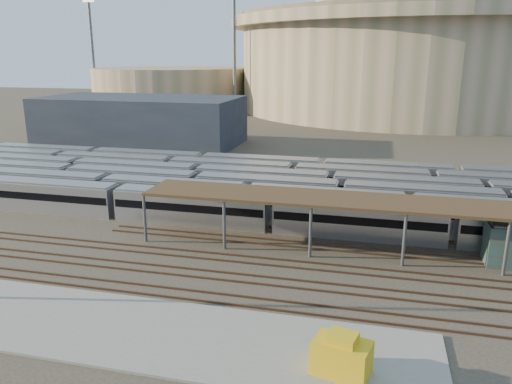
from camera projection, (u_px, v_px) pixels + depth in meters
The scene contains 12 objects.
ground at pixel (215, 253), 48.89m from camera, with size 420.00×420.00×0.00m, color #383026.
apron at pixel (84, 323), 36.00m from camera, with size 50.00×9.00×0.20m, color gray.
subway_trains at pixel (255, 188), 65.85m from camera, with size 128.64×23.90×3.60m.
inspection_shed at pixel (453, 209), 46.20m from camera, with size 60.30×6.00×5.30m.
empty_tracks at pixel (197, 273), 44.19m from camera, with size 170.00×9.62×0.18m.
stadium at pixel (414, 61), 169.62m from camera, with size 124.00×124.00×32.50m.
secondary_arena at pixel (172, 87), 182.51m from camera, with size 56.00×56.00×14.00m, color tan.
service_building at pixel (141, 121), 107.11m from camera, with size 42.00×20.00×10.00m, color #1E232D.
floodlight_0 at pixel (234, 48), 153.20m from camera, with size 4.00×1.00×38.40m.
floodlight_1 at pixel (92, 48), 175.30m from camera, with size 4.00×1.00×38.40m.
floodlight_3 at pixel (319, 49), 195.32m from camera, with size 4.00×1.00×38.40m.
yellow_equipment at pixel (341, 358), 29.95m from camera, with size 3.37×2.11×2.11m, color gold.
Camera 1 is at (14.84, -43.20, 18.86)m, focal length 35.00 mm.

